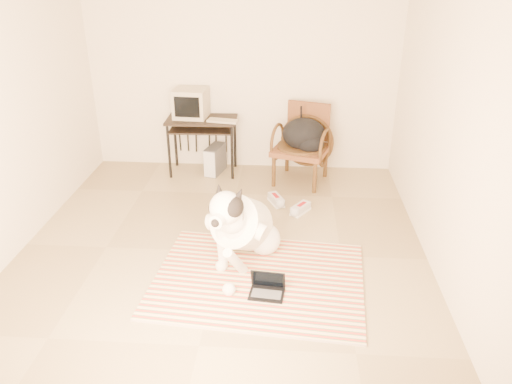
# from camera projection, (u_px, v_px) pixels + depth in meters

# --- Properties ---
(floor) EXTENTS (4.50, 4.50, 0.00)m
(floor) POSITION_uv_depth(u_px,v_px,m) (222.00, 252.00, 4.94)
(floor) COLOR #96835C
(floor) RESTS_ON ground
(wall_back) EXTENTS (4.50, 0.00, 4.50)m
(wall_back) POSITION_uv_depth(u_px,v_px,m) (242.00, 67.00, 6.38)
(wall_back) COLOR beige
(wall_back) RESTS_ON floor
(wall_front) EXTENTS (4.50, 0.00, 4.50)m
(wall_front) POSITION_uv_depth(u_px,v_px,m) (150.00, 266.00, 2.33)
(wall_front) COLOR beige
(wall_front) RESTS_ON floor
(wall_right) EXTENTS (0.00, 4.50, 4.50)m
(wall_right) POSITION_uv_depth(u_px,v_px,m) (451.00, 126.00, 4.23)
(wall_right) COLOR beige
(wall_right) RESTS_ON floor
(rug) EXTENTS (1.98, 1.58, 0.02)m
(rug) POSITION_uv_depth(u_px,v_px,m) (258.00, 279.00, 4.50)
(rug) COLOR red
(rug) RESTS_ON floor
(dog) EXTENTS (0.68, 1.27, 0.92)m
(dog) POSITION_uv_depth(u_px,v_px,m) (242.00, 226.00, 4.65)
(dog) COLOR white
(dog) RESTS_ON rug
(laptop) EXTENTS (0.32, 0.24, 0.21)m
(laptop) POSITION_uv_depth(u_px,v_px,m) (267.00, 288.00, 4.28)
(laptop) COLOR black
(laptop) RESTS_ON rug
(computer_desk) EXTENTS (0.90, 0.51, 0.75)m
(computer_desk) POSITION_uv_depth(u_px,v_px,m) (202.00, 127.00, 6.45)
(computer_desk) COLOR black
(computer_desk) RESTS_ON floor
(crt_monitor) EXTENTS (0.44, 0.42, 0.37)m
(crt_monitor) POSITION_uv_depth(u_px,v_px,m) (191.00, 103.00, 6.41)
(crt_monitor) COLOR tan
(crt_monitor) RESTS_ON computer_desk
(desk_keyboard) EXTENTS (0.41, 0.21, 0.03)m
(desk_keyboard) POSITION_uv_depth(u_px,v_px,m) (223.00, 121.00, 6.29)
(desk_keyboard) COLOR tan
(desk_keyboard) RESTS_ON computer_desk
(pc_tower) EXTENTS (0.26, 0.42, 0.37)m
(pc_tower) POSITION_uv_depth(u_px,v_px,m) (215.00, 160.00, 6.64)
(pc_tower) COLOR #4C4C4E
(pc_tower) RESTS_ON floor
(rattan_chair) EXTENTS (0.80, 0.78, 0.97)m
(rattan_chair) POSITION_uv_depth(u_px,v_px,m) (302.00, 144.00, 6.30)
(rattan_chair) COLOR brown
(rattan_chair) RESTS_ON floor
(backpack) EXTENTS (0.54, 0.48, 0.40)m
(backpack) POSITION_uv_depth(u_px,v_px,m) (305.00, 136.00, 6.16)
(backpack) COLOR black
(backpack) RESTS_ON rattan_chair
(sneaker_left) EXTENTS (0.22, 0.30, 0.10)m
(sneaker_left) POSITION_uv_depth(u_px,v_px,m) (276.00, 200.00, 5.87)
(sneaker_left) COLOR white
(sneaker_left) RESTS_ON floor
(sneaker_right) EXTENTS (0.25, 0.30, 0.10)m
(sneaker_right) POSITION_uv_depth(u_px,v_px,m) (301.00, 209.00, 5.67)
(sneaker_right) COLOR white
(sneaker_right) RESTS_ON floor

